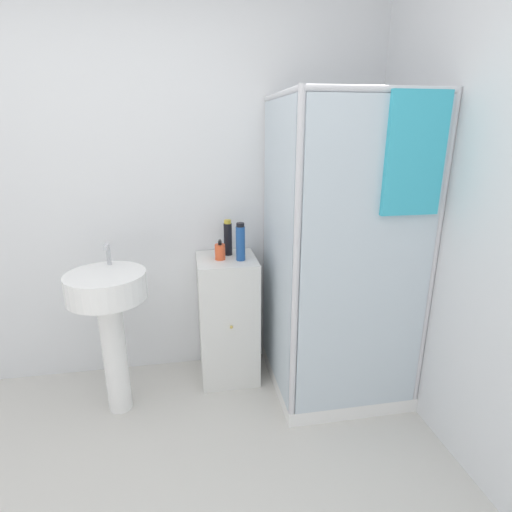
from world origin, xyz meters
TOP-DOWN VIEW (x-y plane):
  - wall_back at (0.00, 1.70)m, footprint 6.40×0.06m
  - shower_enclosure at (1.22, 1.19)m, footprint 0.81×0.84m
  - vanity_cabinet at (0.58, 1.47)m, footprint 0.38×0.42m
  - sink at (-0.13, 1.22)m, footprint 0.45×0.45m
  - soap_dispenser at (0.54, 1.45)m, footprint 0.07×0.07m
  - shampoo_bottle_tall_black at (0.60, 1.54)m, footprint 0.05×0.05m
  - shampoo_bottle_blue at (0.66, 1.41)m, footprint 0.06×0.06m

SIDE VIEW (x-z plane):
  - vanity_cabinet at x=0.58m, z-range 0.00..0.86m
  - shower_enclosure at x=1.22m, z-range -0.40..1.45m
  - sink at x=-0.13m, z-range 0.16..1.18m
  - soap_dispenser at x=0.54m, z-range 0.85..0.98m
  - shampoo_bottle_tall_black at x=0.60m, z-range 0.86..1.10m
  - shampoo_bottle_blue at x=0.66m, z-range 0.86..1.10m
  - wall_back at x=0.00m, z-range 0.00..2.50m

